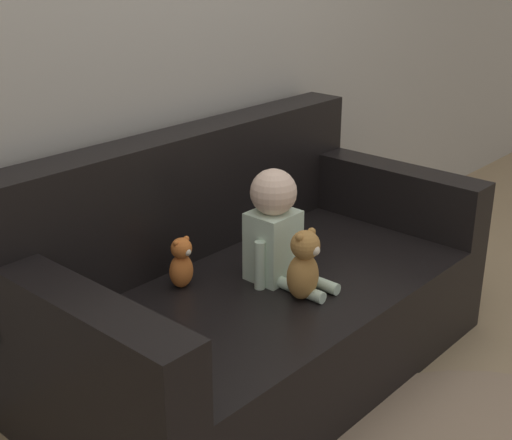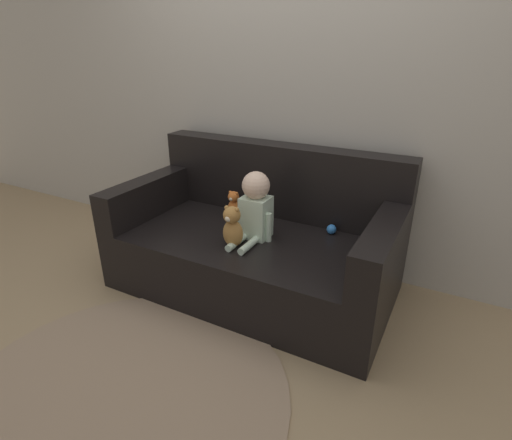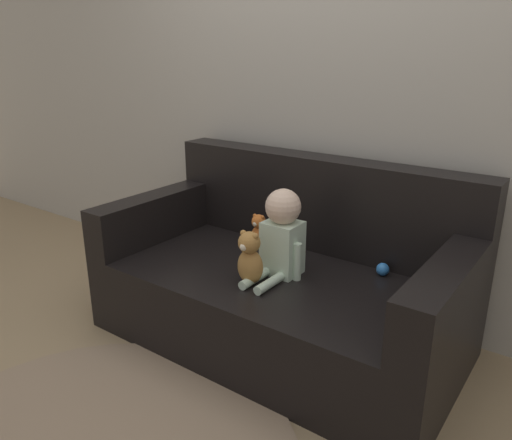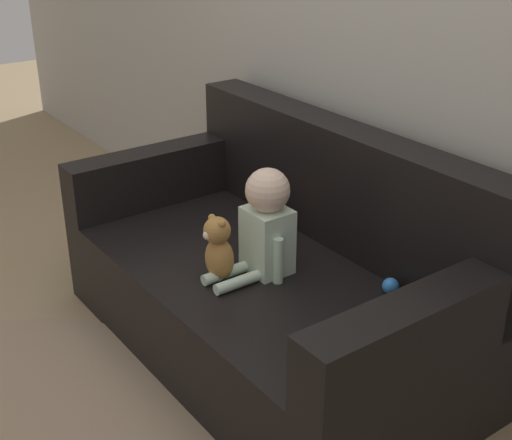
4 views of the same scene
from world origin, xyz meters
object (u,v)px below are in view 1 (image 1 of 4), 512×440
(person_baby, at_px, (275,228))
(teddy_bear_brown, at_px, (304,265))
(toy_ball, at_px, (288,222))
(plush_toy_side, at_px, (181,263))
(couch, at_px, (249,295))

(person_baby, xyz_separation_m, teddy_bear_brown, (-0.06, -0.18, -0.07))
(toy_ball, bearing_deg, plush_toy_side, -174.41)
(person_baby, xyz_separation_m, toy_ball, (0.41, 0.28, -0.17))
(person_baby, distance_m, plush_toy_side, 0.37)
(person_baby, xyz_separation_m, plush_toy_side, (-0.28, 0.21, -0.11))
(couch, xyz_separation_m, plush_toy_side, (-0.25, 0.11, 0.19))
(couch, height_order, teddy_bear_brown, couch)
(couch, xyz_separation_m, toy_ball, (0.45, 0.18, 0.12))
(couch, distance_m, teddy_bear_brown, 0.36)
(plush_toy_side, bearing_deg, person_baby, -36.41)
(plush_toy_side, bearing_deg, teddy_bear_brown, -59.71)
(teddy_bear_brown, relative_size, toy_ball, 4.18)
(toy_ball, bearing_deg, teddy_bear_brown, -135.82)
(couch, relative_size, plush_toy_side, 9.18)
(person_baby, bearing_deg, teddy_bear_brown, -107.31)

